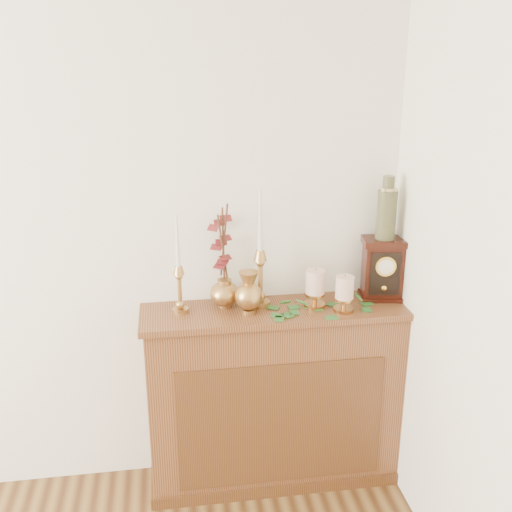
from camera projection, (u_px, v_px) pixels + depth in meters
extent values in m
cube|color=brown|center=(274.00, 398.00, 2.91)|extent=(1.20, 0.30, 0.90)
cube|color=#59311A|center=(280.00, 424.00, 2.78)|extent=(0.96, 0.01, 0.63)
cube|color=brown|center=(275.00, 311.00, 2.76)|extent=(1.24, 0.34, 0.03)
cube|color=#59311A|center=(274.00, 470.00, 3.05)|extent=(1.23, 0.33, 0.06)
cylinder|color=tan|center=(180.00, 310.00, 2.70)|extent=(0.08, 0.08, 0.02)
sphere|color=tan|center=(180.00, 304.00, 2.69)|extent=(0.04, 0.04, 0.04)
cylinder|color=tan|center=(180.00, 291.00, 2.67)|extent=(0.02, 0.02, 0.13)
sphere|color=tan|center=(179.00, 276.00, 2.65)|extent=(0.03, 0.03, 0.03)
cone|color=tan|center=(179.00, 270.00, 2.64)|extent=(0.05, 0.05, 0.04)
cone|color=silver|center=(177.00, 242.00, 2.60)|extent=(0.02, 0.02, 0.24)
cylinder|color=tan|center=(260.00, 303.00, 2.77)|extent=(0.09, 0.09, 0.02)
sphere|color=tan|center=(260.00, 296.00, 2.76)|extent=(0.05, 0.05, 0.05)
cylinder|color=tan|center=(260.00, 280.00, 2.74)|extent=(0.02, 0.02, 0.16)
sphere|color=tan|center=(260.00, 263.00, 2.71)|extent=(0.04, 0.04, 0.04)
cone|color=tan|center=(260.00, 255.00, 2.70)|extent=(0.06, 0.06, 0.05)
cone|color=silver|center=(260.00, 221.00, 2.65)|extent=(0.03, 0.03, 0.29)
cylinder|color=tan|center=(249.00, 311.00, 2.69)|extent=(0.06, 0.06, 0.02)
sphere|color=tan|center=(249.00, 296.00, 2.67)|extent=(0.12, 0.12, 0.12)
cone|color=tan|center=(249.00, 278.00, 2.64)|extent=(0.09, 0.09, 0.06)
cylinder|color=tan|center=(225.00, 305.00, 2.77)|extent=(0.06, 0.06, 0.01)
ellipsoid|color=tan|center=(225.00, 294.00, 2.75)|extent=(0.14, 0.14, 0.12)
cylinder|color=tan|center=(225.00, 282.00, 2.73)|extent=(0.07, 0.07, 0.02)
cylinder|color=#472819|center=(223.00, 247.00, 2.68)|extent=(0.05, 0.08, 0.32)
cylinder|color=#472819|center=(223.00, 244.00, 2.68)|extent=(0.02, 0.07, 0.35)
cylinder|color=#472819|center=(224.00, 241.00, 2.68)|extent=(0.03, 0.13, 0.37)
cylinder|color=#B37C3E|center=(343.00, 309.00, 2.72)|extent=(0.09, 0.09, 0.02)
cylinder|color=#B37C3E|center=(344.00, 304.00, 2.71)|extent=(0.02, 0.02, 0.04)
cylinder|color=#B37C3E|center=(344.00, 299.00, 2.70)|extent=(0.09, 0.09, 0.01)
cylinder|color=#FFEFC7|center=(345.00, 287.00, 2.68)|extent=(0.08, 0.08, 0.10)
cylinder|color=#472819|center=(345.00, 276.00, 2.66)|extent=(0.00, 0.00, 0.01)
cylinder|color=#B37C3E|center=(315.00, 305.00, 2.76)|extent=(0.10, 0.10, 0.02)
cylinder|color=#B37C3E|center=(315.00, 299.00, 2.75)|extent=(0.02, 0.02, 0.04)
cylinder|color=#B37C3E|center=(315.00, 294.00, 2.74)|extent=(0.09, 0.09, 0.01)
cylinder|color=#FFEFC7|center=(315.00, 282.00, 2.72)|extent=(0.09, 0.09, 0.11)
cylinder|color=#472819|center=(316.00, 269.00, 2.70)|extent=(0.00, 0.00, 0.01)
cube|color=#285F24|center=(360.00, 305.00, 2.78)|extent=(0.06, 0.06, 0.00)
cube|color=#285F24|center=(314.00, 310.00, 2.72)|extent=(0.06, 0.07, 0.00)
cube|color=#285F24|center=(305.00, 312.00, 2.70)|extent=(0.06, 0.06, 0.00)
cube|color=#285F24|center=(334.00, 317.00, 2.65)|extent=(0.05, 0.06, 0.00)
cube|color=#285F24|center=(338.00, 316.00, 2.66)|extent=(0.07, 0.06, 0.00)
cube|color=#285F24|center=(304.00, 304.00, 2.78)|extent=(0.04, 0.05, 0.00)
cube|color=#285F24|center=(354.00, 302.00, 2.81)|extent=(0.06, 0.06, 0.00)
cube|color=#285F24|center=(312.00, 308.00, 2.74)|extent=(0.06, 0.05, 0.00)
cube|color=#285F24|center=(349.00, 310.00, 2.72)|extent=(0.06, 0.06, 0.00)
cube|color=#285F24|center=(308.00, 314.00, 2.68)|extent=(0.07, 0.06, 0.00)
cube|color=#285F24|center=(307.00, 314.00, 2.68)|extent=(0.07, 0.07, 0.00)
cube|color=#285F24|center=(280.00, 312.00, 2.70)|extent=(0.07, 0.06, 0.00)
cube|color=#285F24|center=(323.00, 317.00, 2.64)|extent=(0.06, 0.06, 0.00)
cube|color=#285F24|center=(285.00, 302.00, 2.68)|extent=(0.05, 0.04, 0.03)
cube|color=#285F24|center=(302.00, 303.00, 2.63)|extent=(0.05, 0.06, 0.03)
cube|color=#285F24|center=(358.00, 297.00, 2.72)|extent=(0.05, 0.04, 0.03)
cube|color=black|center=(380.00, 296.00, 2.86)|extent=(0.22, 0.17, 0.02)
cube|color=black|center=(382.00, 271.00, 2.82)|extent=(0.19, 0.14, 0.26)
cube|color=black|center=(384.00, 242.00, 2.77)|extent=(0.22, 0.17, 0.03)
cube|color=black|center=(385.00, 274.00, 2.76)|extent=(0.14, 0.03, 0.21)
cylinder|color=gold|center=(386.00, 266.00, 2.74)|extent=(0.10, 0.02, 0.10)
cylinder|color=silver|center=(386.00, 266.00, 2.74)|extent=(0.07, 0.01, 0.07)
sphere|color=gold|center=(384.00, 288.00, 2.79)|extent=(0.03, 0.03, 0.03)
cylinder|color=#193328|center=(386.00, 215.00, 2.73)|extent=(0.09, 0.09, 0.23)
cylinder|color=#193328|center=(389.00, 184.00, 2.69)|extent=(0.05, 0.05, 0.08)
cylinder|color=tan|center=(388.00, 190.00, 2.69)|extent=(0.06, 0.06, 0.02)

